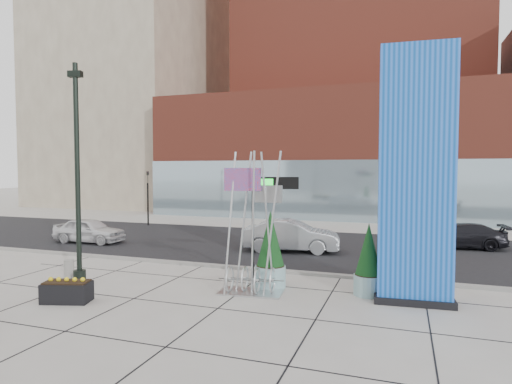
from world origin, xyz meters
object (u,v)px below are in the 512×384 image
(concrete_bollard, at_px, (69,269))
(blue_pylon, at_px, (416,180))
(lamp_post, at_px, (78,195))
(car_silver_mid, at_px, (291,236))
(car_white_west, at_px, (89,231))
(overhead_street_sign, at_px, (269,192))
(public_art_sculpture, at_px, (251,256))

(concrete_bollard, bearing_deg, blue_pylon, 4.98)
(lamp_post, bearing_deg, car_silver_mid, 55.86)
(lamp_post, distance_m, car_white_west, 9.70)
(overhead_street_sign, bearing_deg, car_white_west, 146.91)
(blue_pylon, height_order, public_art_sculpture, blue_pylon)
(lamp_post, height_order, car_silver_mid, lamp_post)
(overhead_street_sign, bearing_deg, concrete_bollard, -175.82)
(blue_pylon, xyz_separation_m, overhead_street_sign, (-5.17, 1.23, -0.51))
(overhead_street_sign, relative_size, car_silver_mid, 0.80)
(public_art_sculpture, height_order, car_silver_mid, public_art_sculpture)
(public_art_sculpture, height_order, concrete_bollard, public_art_sculpture)
(lamp_post, relative_size, public_art_sculpture, 1.66)
(public_art_sculpture, bearing_deg, lamp_post, -177.44)
(overhead_street_sign, xyz_separation_m, car_silver_mid, (-0.62, 5.70, -2.57))
(car_silver_mid, bearing_deg, concrete_bollard, 132.17)
(public_art_sculpture, distance_m, concrete_bollard, 7.49)
(concrete_bollard, bearing_deg, car_white_west, 125.44)
(blue_pylon, xyz_separation_m, car_silver_mid, (-5.80, 6.94, -3.08))
(concrete_bollard, relative_size, car_silver_mid, 0.14)
(lamp_post, relative_size, car_white_west, 1.94)
(public_art_sculpture, distance_m, car_silver_mid, 7.70)
(concrete_bollard, xyz_separation_m, car_white_west, (-4.82, 6.77, 0.35))
(concrete_bollard, bearing_deg, public_art_sculpture, 2.86)
(blue_pylon, bearing_deg, lamp_post, -176.18)
(car_silver_mid, bearing_deg, car_white_west, 88.72)
(lamp_post, distance_m, car_silver_mid, 10.67)
(public_art_sculpture, relative_size, concrete_bollard, 6.83)
(public_art_sculpture, height_order, car_white_west, public_art_sculpture)
(concrete_bollard, distance_m, car_silver_mid, 10.55)
(car_white_west, bearing_deg, car_silver_mid, -85.74)
(lamp_post, xyz_separation_m, car_white_west, (-5.82, 7.32, -2.59))
(blue_pylon, xyz_separation_m, concrete_bollard, (-12.62, -1.10, -3.53))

